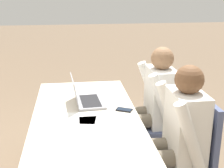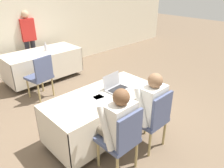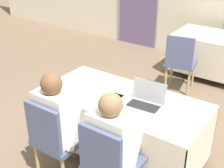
{
  "view_description": "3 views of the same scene",
  "coord_description": "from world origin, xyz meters",
  "px_view_note": "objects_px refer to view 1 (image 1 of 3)",
  "views": [
    {
      "loc": [
        -2.24,
        0.09,
        1.69
      ],
      "look_at": [
        0.0,
        -0.21,
        0.97
      ],
      "focal_mm": 50.0,
      "sensor_mm": 36.0,
      "label": 1
    },
    {
      "loc": [
        -1.87,
        -2.16,
        2.28
      ],
      "look_at": [
        0.0,
        -0.21,
        0.97
      ],
      "focal_mm": 35.0,
      "sensor_mm": 36.0,
      "label": 2
    },
    {
      "loc": [
        1.51,
        -2.41,
        2.33
      ],
      "look_at": [
        0.0,
        -0.21,
        0.97
      ],
      "focal_mm": 50.0,
      "sensor_mm": 36.0,
      "label": 3
    }
  ],
  "objects_px": {
    "chair_near_right": "(162,118)",
    "person_white_shirt": "(152,103)",
    "chair_near_left": "(187,154)",
    "person_checkered_shirt": "(174,135)",
    "laptop": "(86,98)",
    "cell_phone": "(124,110)"
  },
  "relations": [
    {
      "from": "chair_near_left",
      "to": "person_white_shirt",
      "type": "relative_size",
      "value": 0.78
    },
    {
      "from": "cell_phone",
      "to": "chair_near_left",
      "type": "relative_size",
      "value": 0.16
    },
    {
      "from": "chair_near_left",
      "to": "chair_near_right",
      "type": "bearing_deg",
      "value": -180.0
    },
    {
      "from": "laptop",
      "to": "chair_near_left",
      "type": "height_order",
      "value": "laptop"
    },
    {
      "from": "cell_phone",
      "to": "person_checkered_shirt",
      "type": "relative_size",
      "value": 0.12
    },
    {
      "from": "cell_phone",
      "to": "chair_near_right",
      "type": "xyz_separation_m",
      "value": [
        0.25,
        -0.4,
        -0.21
      ]
    },
    {
      "from": "cell_phone",
      "to": "chair_near_right",
      "type": "relative_size",
      "value": 0.16
    },
    {
      "from": "laptop",
      "to": "person_checkered_shirt",
      "type": "relative_size",
      "value": 0.32
    },
    {
      "from": "chair_near_left",
      "to": "person_white_shirt",
      "type": "height_order",
      "value": "person_white_shirt"
    },
    {
      "from": "laptop",
      "to": "person_white_shirt",
      "type": "distance_m",
      "value": 0.61
    },
    {
      "from": "cell_phone",
      "to": "person_checkered_shirt",
      "type": "height_order",
      "value": "person_checkered_shirt"
    },
    {
      "from": "chair_near_left",
      "to": "chair_near_right",
      "type": "relative_size",
      "value": 1.0
    },
    {
      "from": "chair_near_right",
      "to": "person_white_shirt",
      "type": "height_order",
      "value": "person_white_shirt"
    },
    {
      "from": "laptop",
      "to": "chair_near_right",
      "type": "relative_size",
      "value": 0.4
    },
    {
      "from": "laptop",
      "to": "person_checkered_shirt",
      "type": "distance_m",
      "value": 0.84
    },
    {
      "from": "laptop",
      "to": "person_checkered_shirt",
      "type": "xyz_separation_m",
      "value": [
        -0.59,
        -0.6,
        -0.09
      ]
    },
    {
      "from": "person_white_shirt",
      "to": "person_checkered_shirt",
      "type": "bearing_deg",
      "value": 0.0
    },
    {
      "from": "cell_phone",
      "to": "person_white_shirt",
      "type": "relative_size",
      "value": 0.12
    },
    {
      "from": "chair_near_right",
      "to": "person_checkered_shirt",
      "type": "height_order",
      "value": "person_checkered_shirt"
    },
    {
      "from": "cell_phone",
      "to": "chair_near_left",
      "type": "height_order",
      "value": "chair_near_left"
    },
    {
      "from": "chair_near_left",
      "to": "laptop",
      "type": "bearing_deg",
      "value": -129.85
    },
    {
      "from": "person_checkered_shirt",
      "to": "cell_phone",
      "type": "bearing_deg",
      "value": -142.5
    }
  ]
}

